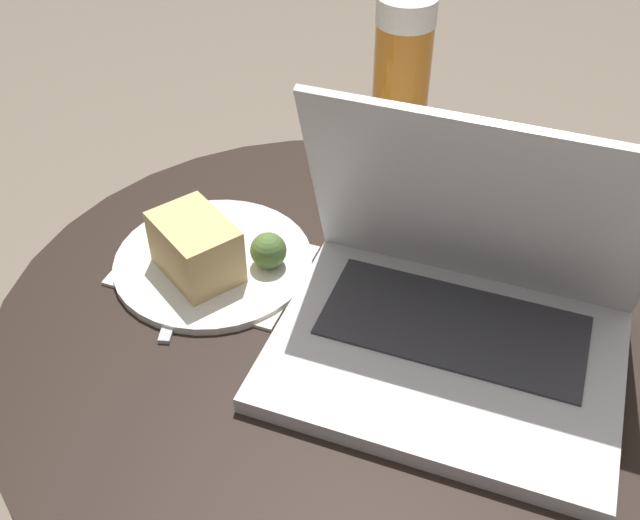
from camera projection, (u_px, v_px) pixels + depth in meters
The scene contains 6 objects.
table at pixel (326, 412), 0.88m from camera, with size 0.69×0.69×0.56m.
napkin at pixel (214, 265), 0.83m from camera, with size 0.21×0.16×0.00m.
laptop at pixel (455, 308), 0.71m from camera, with size 0.35×0.28×0.25m.
beer_glass at pixel (399, 110), 0.84m from camera, with size 0.06×0.06×0.26m.
snack_plate at pixel (209, 254), 0.81m from camera, with size 0.22×0.22×0.07m.
fork at pixel (185, 275), 0.82m from camera, with size 0.08×0.17×0.00m.
Camera 1 is at (0.23, -0.50, 1.11)m, focal length 42.00 mm.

